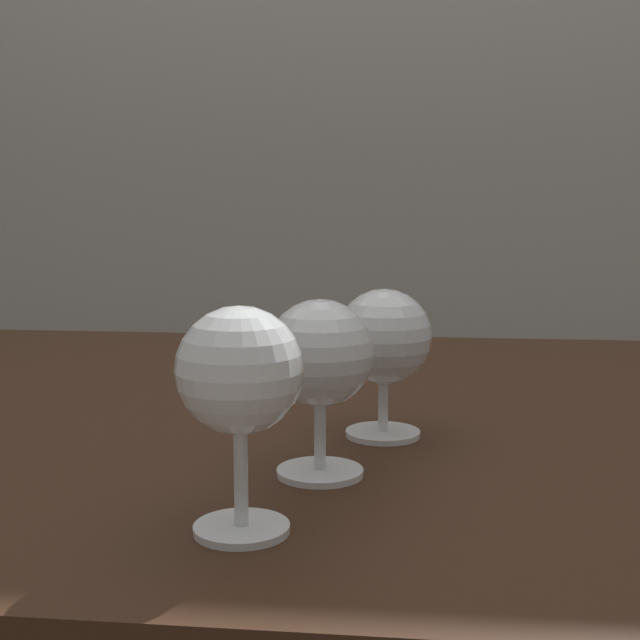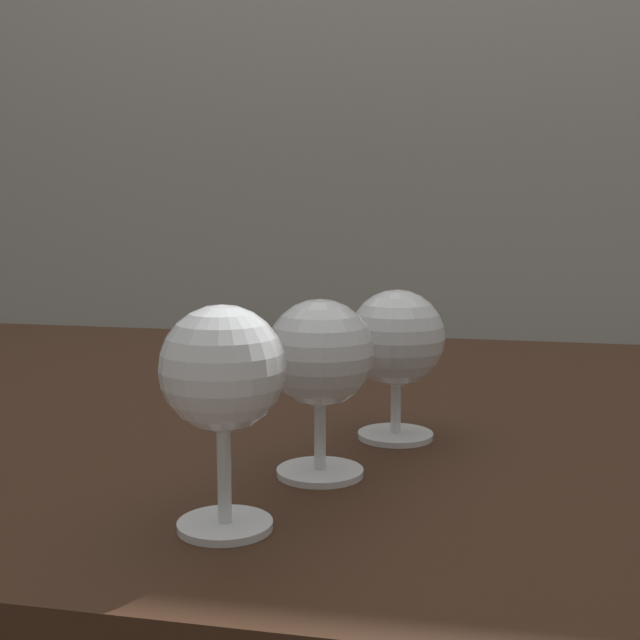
% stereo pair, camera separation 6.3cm
% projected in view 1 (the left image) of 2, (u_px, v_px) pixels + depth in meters
% --- Properties ---
extents(back_wall, '(5.00, 0.08, 2.60)m').
position_uv_depth(back_wall, '(372.00, 62.00, 2.01)').
color(back_wall, gray).
rests_on(back_wall, ground_plane).
extents(dining_table, '(1.52, 0.91, 0.77)m').
position_uv_depth(dining_table, '(307.00, 487.00, 0.88)').
color(dining_table, '#382114').
rests_on(dining_table, ground_plane).
extents(wine_glass_port, '(0.08, 0.08, 0.14)m').
position_uv_depth(wine_glass_port, '(232.00, 377.00, 0.53)').
color(wine_glass_port, white).
rests_on(wine_glass_port, dining_table).
extents(wine_glass_pinot, '(0.08, 0.08, 0.14)m').
position_uv_depth(wine_glass_pinot, '(320.00, 359.00, 0.64)').
color(wine_glass_pinot, white).
rests_on(wine_glass_pinot, dining_table).
extents(wine_glass_cabernet, '(0.08, 0.08, 0.13)m').
position_uv_depth(wine_glass_cabernet, '(384.00, 340.00, 0.75)').
color(wine_glass_cabernet, white).
rests_on(wine_glass_cabernet, dining_table).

